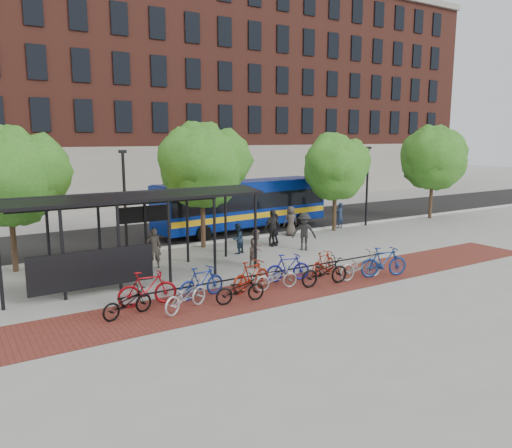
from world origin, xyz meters
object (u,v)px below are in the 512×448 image
bike_6 (276,277)px  pedestrian_9 (304,232)px  bike_8 (324,271)px  pedestrian_1 (154,248)px  tree_d (434,155)px  bike_5 (251,276)px  pedestrian_2 (237,239)px  tree_b (203,162)px  tree_c (336,165)px  bike_9 (323,263)px  bike_1 (147,288)px  bike_4 (240,289)px  bike_10 (361,265)px  pedestrian_8 (257,248)px  lamp_post_right (367,184)px  pedestrian_6 (291,221)px  bus (243,202)px  bike_7 (288,268)px  pedestrian_5 (274,229)px  bike_3 (201,282)px  pedestrian_7 (340,215)px  pedestrian_4 (272,228)px  tree_a (10,173)px  bus_shelter (129,206)px  lamp_post_left (125,200)px  bike_2 (186,295)px  bike_0 (127,302)px

bike_6 → pedestrian_9: bearing=-39.8°
bike_8 → pedestrian_1: 7.67m
tree_d → bike_5: (-19.96, -7.84, -3.88)m
bike_8 → pedestrian_2: size_ratio=1.38×
tree_b → tree_c: 9.00m
bike_9 → pedestrian_2: 5.34m
bike_8 → bike_1: bearing=83.3°
bike_4 → bike_10: (5.68, -0.06, 0.09)m
bike_8 → bike_6: bearing=78.2°
bike_10 → bike_5: bearing=80.3°
tree_b → bike_9: size_ratio=3.94×
bike_6 → pedestrian_8: (1.22, 3.32, 0.37)m
lamp_post_right → pedestrian_9: size_ratio=2.67×
bike_9 → pedestrian_6: (3.82, 7.55, 0.38)m
bike_8 → pedestrian_6: 10.04m
bus → pedestrian_6: bearing=-65.8°
bike_7 → bus: bearing=-8.8°
bike_9 → tree_d: bearing=-82.6°
tree_d → bike_4: size_ratio=3.56×
bike_6 → pedestrian_5: bearing=-27.1°
bike_1 → bike_3: bike_1 is taller
tree_d → tree_b: bearing=-180.0°
bike_1 → pedestrian_5: pedestrian_5 is taller
pedestrian_7 → pedestrian_4: bearing=10.4°
tree_d → bike_8: 19.63m
tree_a → bike_8: size_ratio=2.93×
tree_a → bus: tree_a is taller
bus_shelter → pedestrian_7: size_ratio=6.58×
bus → bike_4: size_ratio=6.33×
tree_a → pedestrian_4: bearing=-7.9°
tree_d → pedestrian_9: tree_d is taller
bike_8 → pedestrian_1: bearing=42.3°
tree_d → bike_6: tree_d is taller
bike_7 → bike_3: bearing=103.1°
lamp_post_left → lamp_post_right: 16.00m
tree_d → pedestrian_4: (-14.83, -1.68, -3.50)m
bike_4 → bike_5: (1.03, 0.94, 0.11)m
bike_6 → pedestrian_4: (4.21, 6.49, 0.51)m
bike_4 → bike_7: bike_7 is taller
lamp_post_right → bike_1: 19.42m
bus_shelter → bike_8: size_ratio=5.03×
bus → bike_9: bus is taller
bike_7 → pedestrian_2: 5.32m
tree_d → pedestrian_2: size_ratio=4.29×
bike_2 → bike_7: bike_7 is taller
tree_d → bus: (-13.92, 2.84, -2.70)m
lamp_post_left → bike_7: (4.07, -7.79, -2.18)m
lamp_post_left → bike_10: size_ratio=2.37×
bike_0 → bike_6: (5.72, -0.13, -0.01)m
bike_0 → pedestrian_9: size_ratio=0.94×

